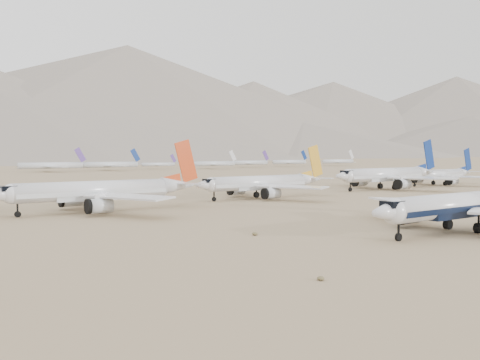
{
  "coord_description": "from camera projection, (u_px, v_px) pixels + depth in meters",
  "views": [
    {
      "loc": [
        -85.53,
        -56.25,
        14.08
      ],
      "look_at": [
        -5.42,
        52.56,
        7.0
      ],
      "focal_mm": 40.0,
      "sensor_mm": 36.0,
      "label": 1
    }
  ],
  "objects": [
    {
      "name": "foothills",
      "position": [
        160.0,
        130.0,
        1289.53
      ],
      "size": [
        4637.5,
        1395.0,
        155.0
      ],
      "color": "slate",
      "rests_on": "ground"
    },
    {
      "name": "row2_gold_tail",
      "position": [
        264.0,
        183.0,
        163.0
      ],
      "size": [
        46.45,
        45.43,
        16.54
      ],
      "color": "silver",
      "rests_on": "ground"
    },
    {
      "name": "row2_navy_widebody",
      "position": [
        389.0,
        175.0,
        202.89
      ],
      "size": [
        54.38,
        53.18,
        19.35
      ],
      "color": "silver",
      "rests_on": "ground"
    },
    {
      "name": "row2_blue_far",
      "position": [
        440.0,
        175.0,
        227.82
      ],
      "size": [
        45.01,
        44.01,
        15.99
      ],
      "color": "silver",
      "rests_on": "ground"
    },
    {
      "name": "row2_orange_tail",
      "position": [
        103.0,
        191.0,
        126.37
      ],
      "size": [
        48.92,
        47.86,
        17.45
      ],
      "color": "silver",
      "rests_on": "ground"
    },
    {
      "name": "distant_storage_row",
      "position": [
        62.0,
        165.0,
        385.12
      ],
      "size": [
        619.24,
        66.24,
        15.85
      ],
      "color": "silver",
      "rests_on": "ground"
    },
    {
      "name": "main_airliner",
      "position": [
        465.0,
        205.0,
        95.35
      ],
      "size": [
        47.73,
        46.62,
        16.84
      ],
      "color": "silver",
      "rests_on": "ground"
    },
    {
      "name": "ground",
      "position": [
        436.0,
        230.0,
        96.61
      ],
      "size": [
        7000.0,
        7000.0,
        0.0
      ],
      "primitive_type": "plane",
      "color": "#7D6248",
      "rests_on": "ground"
    }
  ]
}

